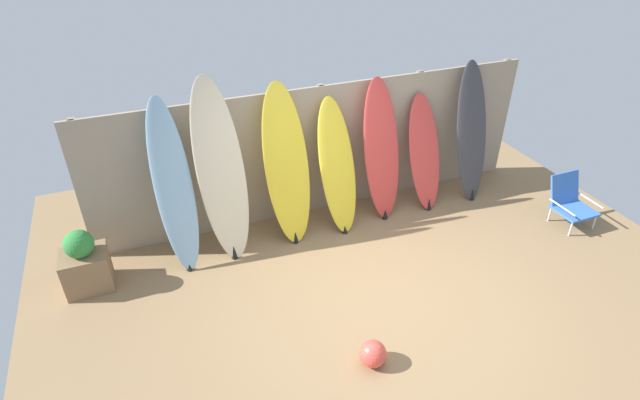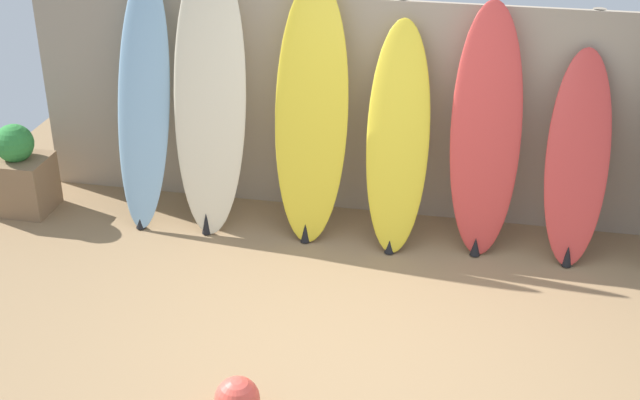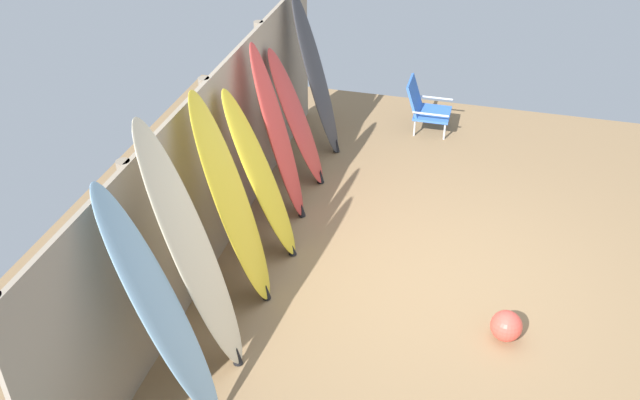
% 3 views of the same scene
% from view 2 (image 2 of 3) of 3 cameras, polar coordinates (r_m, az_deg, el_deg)
% --- Properties ---
extents(ground, '(7.68, 7.68, 0.00)m').
position_cam_2_polar(ground, '(5.87, 2.29, -9.72)').
color(ground, '#8E704C').
extents(fence_back, '(6.08, 0.11, 1.80)m').
position_cam_2_polar(fence_back, '(7.18, 5.02, 5.66)').
color(fence_back, gray).
rests_on(fence_back, ground).
extents(surfboard_skyblue_0, '(0.46, 0.73, 2.00)m').
position_cam_2_polar(surfboard_skyblue_0, '(7.25, -11.22, 6.18)').
color(surfboard_skyblue_0, '#8CB7D6').
rests_on(surfboard_skyblue_0, ground).
extents(surfboard_cream_1, '(0.64, 0.71, 2.17)m').
position_cam_2_polar(surfboard_cream_1, '(7.03, -7.07, 6.57)').
color(surfboard_cream_1, beige).
rests_on(surfboard_cream_1, ground).
extents(surfboard_yellow_2, '(0.60, 0.63, 2.00)m').
position_cam_2_polar(surfboard_yellow_2, '(6.86, -0.56, 5.49)').
color(surfboard_yellow_2, yellow).
rests_on(surfboard_yellow_2, ground).
extents(surfboard_yellow_3, '(0.52, 0.70, 1.71)m').
position_cam_2_polar(surfboard_yellow_3, '(6.81, 5.01, 3.95)').
color(surfboard_yellow_3, yellow).
rests_on(surfboard_yellow_3, ground).
extents(surfboard_red_4, '(0.58, 0.59, 1.89)m').
position_cam_2_polar(surfboard_red_4, '(6.78, 10.57, 4.28)').
color(surfboard_red_4, '#D13D38').
rests_on(surfboard_red_4, ground).
extents(surfboard_red_5, '(0.47, 0.63, 1.55)m').
position_cam_2_polar(surfboard_red_5, '(6.89, 16.15, 2.46)').
color(surfboard_red_5, '#D13D38').
rests_on(surfboard_red_5, ground).
extents(planter_box, '(0.50, 0.42, 0.77)m').
position_cam_2_polar(planter_box, '(7.83, -18.68, 1.59)').
color(planter_box, '#846647').
rests_on(planter_box, ground).
extents(beach_ball, '(0.27, 0.27, 0.27)m').
position_cam_2_polar(beach_ball, '(5.32, -5.32, -12.55)').
color(beach_ball, '#E54C3F').
rests_on(beach_ball, ground).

